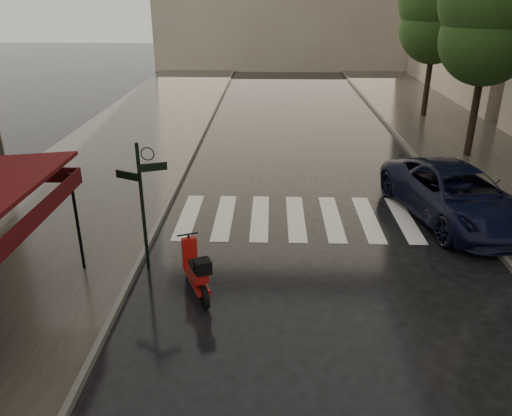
{
  "coord_description": "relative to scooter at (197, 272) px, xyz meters",
  "views": [
    {
      "loc": [
        1.7,
        -7.3,
        6.07
      ],
      "look_at": [
        1.36,
        3.46,
        1.4
      ],
      "focal_mm": 35.0,
      "sensor_mm": 36.0,
      "label": 1
    }
  ],
  "objects": [
    {
      "name": "ground",
      "position": [
        -0.13,
        -1.95,
        -0.54
      ],
      "size": [
        120.0,
        120.0,
        0.0
      ],
      "primitive_type": "plane",
      "color": "black",
      "rests_on": "ground"
    },
    {
      "name": "sidewalk_near",
      "position": [
        -4.63,
        10.05,
        -0.48
      ],
      "size": [
        6.0,
        60.0,
        0.12
      ],
      "primitive_type": "cube",
      "color": "#38332D",
      "rests_on": "ground"
    },
    {
      "name": "sidewalk_far",
      "position": [
        10.12,
        10.05,
        -0.48
      ],
      "size": [
        5.5,
        60.0,
        0.12
      ],
      "primitive_type": "cube",
      "color": "#38332D",
      "rests_on": "ground"
    },
    {
      "name": "curb_near",
      "position": [
        -1.58,
        10.05,
        -0.46
      ],
      "size": [
        0.12,
        60.0,
        0.16
      ],
      "primitive_type": "cube",
      "color": "#595651",
      "rests_on": "ground"
    },
    {
      "name": "curb_far",
      "position": [
        7.32,
        10.05,
        -0.46
      ],
      "size": [
        0.12,
        60.0,
        0.16
      ],
      "primitive_type": "cube",
      "color": "#595651",
      "rests_on": "ground"
    },
    {
      "name": "crosswalk",
      "position": [
        2.85,
        4.05,
        -0.53
      ],
      "size": [
        7.85,
        3.2,
        0.01
      ],
      "color": "silver",
      "rests_on": "ground"
    },
    {
      "name": "signpost",
      "position": [
        -1.32,
        1.05,
        1.29
      ],
      "size": [
        1.17,
        0.29,
        3.1
      ],
      "color": "black",
      "rests_on": "ground"
    },
    {
      "name": "tree_mid",
      "position": [
        9.37,
        10.05,
        5.05
      ],
      "size": [
        3.8,
        3.8,
        8.34
      ],
      "color": "black",
      "rests_on": "sidewalk_far"
    },
    {
      "name": "tree_far",
      "position": [
        9.57,
        17.05,
        4.92
      ],
      "size": [
        3.8,
        3.8,
        8.16
      ],
      "color": "black",
      "rests_on": "sidewalk_far"
    },
    {
      "name": "scooter",
      "position": [
        0.0,
        0.0,
        0.0
      ],
      "size": [
        0.9,
        1.66,
        1.16
      ],
      "rotation": [
        0.0,
        0.0,
        0.4
      ],
      "color": "black",
      "rests_on": "ground"
    },
    {
      "name": "parked_car",
      "position": [
        6.87,
        4.16,
        0.22
      ],
      "size": [
        3.62,
        5.88,
        1.52
      ],
      "primitive_type": "imported",
      "rotation": [
        0.0,
        0.0,
        0.21
      ],
      "color": "black",
      "rests_on": "ground"
    }
  ]
}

